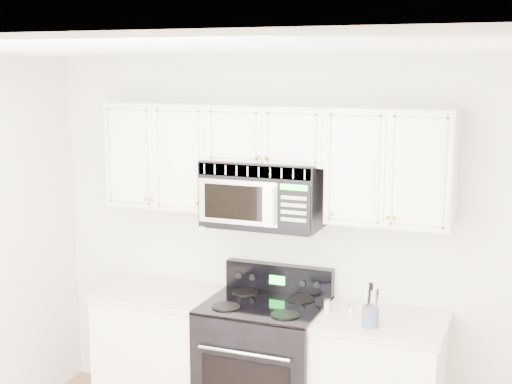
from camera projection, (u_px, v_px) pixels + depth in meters
The scene contains 8 objects.
room at pixel (159, 320), 3.50m from camera, with size 3.51×3.51×2.61m.
base_cabinet_left at pixel (162, 355), 5.26m from camera, with size 0.86×0.65×0.92m.
range at pixel (264, 365), 4.94m from camera, with size 0.80×0.73×1.13m.
upper_cabinets at pixel (271, 155), 4.84m from camera, with size 2.44×0.37×0.75m.
microwave at pixel (264, 193), 4.86m from camera, with size 0.81×0.45×0.45m.
utensil_crock at pixel (371, 315), 4.45m from camera, with size 0.11×0.11×0.28m.
shaker_salt at pixel (327, 305), 4.72m from camera, with size 0.04×0.04×0.09m.
shaker_pepper at pixel (351, 311), 4.61m from camera, with size 0.04×0.04×0.09m.
Camera 1 is at (1.67, -2.93, 2.54)m, focal length 50.00 mm.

